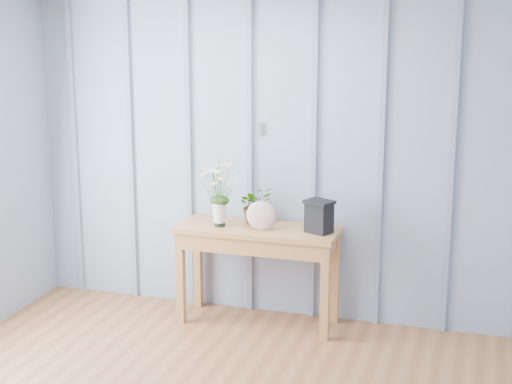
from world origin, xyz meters
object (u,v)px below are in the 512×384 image
(daisy_vase, at_px, (219,184))
(carved_box, at_px, (319,216))
(sideboard, at_px, (258,242))
(felt_disc_vessel, at_px, (261,216))

(daisy_vase, xyz_separation_m, carved_box, (0.75, 0.05, -0.20))
(sideboard, xyz_separation_m, felt_disc_vessel, (0.05, -0.07, 0.22))
(daisy_vase, height_order, felt_disc_vessel, daisy_vase)
(felt_disc_vessel, xyz_separation_m, carved_box, (0.42, 0.06, 0.01))
(felt_disc_vessel, distance_m, carved_box, 0.42)
(sideboard, distance_m, carved_box, 0.52)
(felt_disc_vessel, height_order, carved_box, carved_box)
(sideboard, relative_size, daisy_vase, 2.34)
(sideboard, bearing_deg, felt_disc_vessel, -57.04)
(carved_box, bearing_deg, felt_disc_vessel, -171.39)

